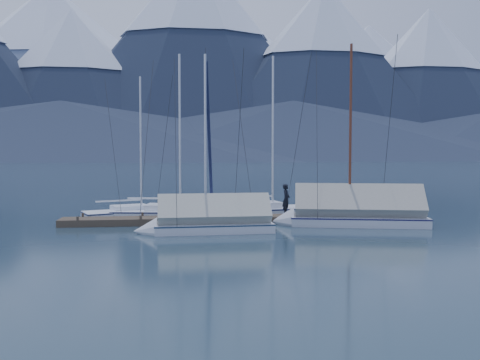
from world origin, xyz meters
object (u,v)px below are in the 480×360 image
at_px(sailboat_open_right, 281,212).
at_px(person, 286,199).
at_px(sailboat_covered_near, 346,215).
at_px(sailboat_covered_far, 203,223).
at_px(sailboat_open_left, 149,214).
at_px(sailboat_open_mid, 190,216).

distance_m(sailboat_open_right, person, 2.63).
height_order(sailboat_covered_near, sailboat_covered_far, sailboat_covered_near).
distance_m(sailboat_open_left, sailboat_covered_near, 10.99).
bearing_deg(person, sailboat_covered_far, 148.36).
bearing_deg(sailboat_covered_near, person, 144.49).
distance_m(sailboat_open_right, sailboat_covered_far, 7.53).
bearing_deg(sailboat_covered_near, sailboat_open_mid, 156.18).
height_order(sailboat_open_right, sailboat_covered_near, sailboat_open_right).
bearing_deg(sailboat_open_right, sailboat_open_left, 177.12).
bearing_deg(sailboat_covered_near, sailboat_covered_far, -168.56).
distance_m(sailboat_open_mid, sailboat_open_right, 5.36).
distance_m(sailboat_open_left, sailboat_open_mid, 2.60).
relative_size(sailboat_open_mid, sailboat_covered_near, 0.99).
relative_size(sailboat_open_mid, person, 6.10).
bearing_deg(sailboat_open_right, sailboat_covered_near, -60.91).
relative_size(sailboat_open_mid, sailboat_covered_far, 1.12).
relative_size(sailboat_covered_near, person, 6.18).
height_order(sailboat_open_right, sailboat_covered_far, sailboat_open_right).
distance_m(sailboat_open_mid, sailboat_covered_far, 4.88).
xyz_separation_m(sailboat_covered_near, person, (-2.64, 1.89, 0.65)).
height_order(sailboat_open_mid, sailboat_covered_far, sailboat_open_mid).
bearing_deg(sailboat_open_left, person, -21.11).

